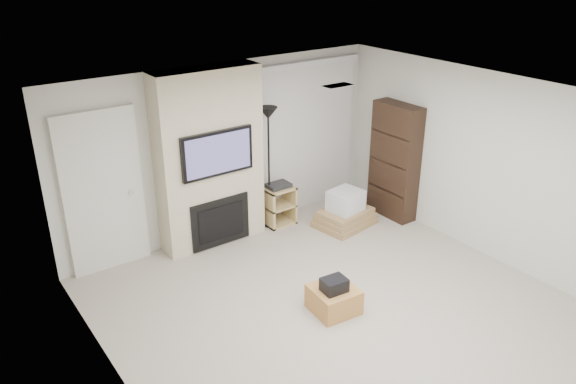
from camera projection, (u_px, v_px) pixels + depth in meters
floor at (349, 317)px, 6.49m from camera, size 5.00×5.50×0.00m
ceiling at (360, 106)px, 5.47m from camera, size 5.00×5.50×0.00m
wall_back at (225, 150)px, 8.02m from camera, size 5.00×0.00×2.50m
wall_left at (128, 300)px, 4.64m from camera, size 0.00×5.50×2.50m
wall_right at (497, 170)px, 7.32m from camera, size 0.00×5.50×2.50m
hvac_vent at (338, 85)px, 6.28m from camera, size 0.35×0.18×0.01m
ottoman at (334, 299)px, 6.55m from camera, size 0.55×0.55×0.30m
black_bag at (334, 285)px, 6.41m from camera, size 0.30×0.25×0.16m
fireplace_wall at (210, 160)px, 7.68m from camera, size 1.50×0.47×2.50m
entry_door at (103, 193)px, 7.11m from camera, size 1.02×0.11×2.14m
vertical_blinds at (305, 132)px, 8.72m from camera, size 1.98×0.10×2.37m
floor_lamp at (268, 134)px, 8.05m from camera, size 0.27×0.27×1.85m
av_stand at (278, 203)px, 8.53m from camera, size 0.45×0.38×0.66m
box_stack at (345, 212)px, 8.52m from camera, size 0.94×0.76×0.57m
bookshelf at (395, 161)px, 8.59m from camera, size 0.30×0.80×1.80m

